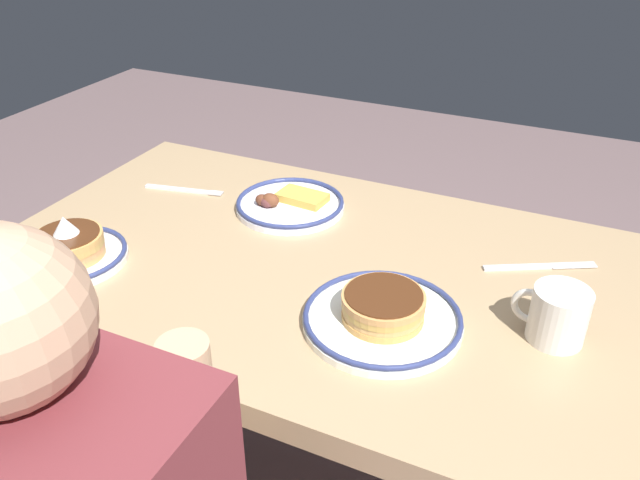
# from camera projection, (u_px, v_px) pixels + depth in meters

# --- Properties ---
(dining_table) EXTENTS (1.28, 0.80, 0.73)m
(dining_table) POSITION_uv_depth(u_px,v_px,m) (304.00, 305.00, 1.35)
(dining_table) COLOR tan
(dining_table) RESTS_ON ground_plane
(plate_near_main) EXTENTS (0.25, 0.25, 0.05)m
(plate_near_main) POSITION_uv_depth(u_px,v_px,m) (290.00, 204.00, 1.47)
(plate_near_main) COLOR white
(plate_near_main) RESTS_ON dining_table
(plate_center_pancakes) EXTENTS (0.22, 0.22, 0.10)m
(plate_center_pancakes) POSITION_uv_depth(u_px,v_px,m) (70.00, 250.00, 1.27)
(plate_center_pancakes) COLOR silver
(plate_center_pancakes) RESTS_ON dining_table
(plate_far_companion) EXTENTS (0.28, 0.28, 0.06)m
(plate_far_companion) POSITION_uv_depth(u_px,v_px,m) (383.00, 314.00, 1.10)
(plate_far_companion) COLOR white
(plate_far_companion) RESTS_ON dining_table
(coffee_mug) EXTENTS (0.13, 0.09, 0.10)m
(coffee_mug) POSITION_uv_depth(u_px,v_px,m) (557.00, 314.00, 1.05)
(coffee_mug) COLOR white
(coffee_mug) RESTS_ON dining_table
(fork_near) EXTENTS (0.20, 0.06, 0.01)m
(fork_near) POSITION_uv_depth(u_px,v_px,m) (184.00, 190.00, 1.55)
(fork_near) COLOR silver
(fork_near) RESTS_ON dining_table
(butter_knife) EXTENTS (0.21, 0.12, 0.01)m
(butter_knife) POSITION_uv_depth(u_px,v_px,m) (540.00, 266.00, 1.26)
(butter_knife) COLOR silver
(butter_knife) RESTS_ON dining_table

